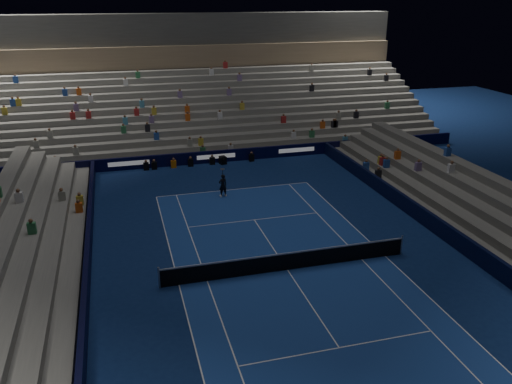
% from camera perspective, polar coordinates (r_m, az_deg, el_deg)
% --- Properties ---
extents(ground, '(90.00, 90.00, 0.00)m').
position_cam_1_polar(ground, '(26.53, 3.48, -8.55)').
color(ground, '#0D1F50').
rests_on(ground, ground).
extents(court_surface, '(10.97, 23.77, 0.01)m').
position_cam_1_polar(court_surface, '(26.53, 3.48, -8.54)').
color(court_surface, navy).
rests_on(court_surface, ground).
extents(sponsor_barrier_far, '(44.00, 0.25, 1.00)m').
position_cam_1_polar(sponsor_barrier_far, '(42.89, -4.44, 3.92)').
color(sponsor_barrier_far, black).
rests_on(sponsor_barrier_far, ground).
extents(sponsor_barrier_east, '(0.25, 37.00, 1.00)m').
position_cam_1_polar(sponsor_barrier_east, '(30.55, 21.07, -4.80)').
color(sponsor_barrier_east, black).
rests_on(sponsor_barrier_east, ground).
extents(sponsor_barrier_west, '(0.25, 37.00, 1.00)m').
position_cam_1_polar(sponsor_barrier_west, '(25.24, -18.20, -10.05)').
color(sponsor_barrier_west, black).
rests_on(sponsor_barrier_west, ground).
extents(grandstand_main, '(44.00, 15.20, 11.20)m').
position_cam_1_polar(grandstand_main, '(51.19, -6.61, 9.98)').
color(grandstand_main, slate).
rests_on(grandstand_main, ground).
extents(grandstand_east, '(5.00, 37.00, 2.50)m').
position_cam_1_polar(grandstand_east, '(32.49, 26.13, -3.24)').
color(grandstand_east, slate).
rests_on(grandstand_east, ground).
extents(grandstand_west, '(5.00, 37.00, 2.50)m').
position_cam_1_polar(grandstand_west, '(25.56, -26.16, -9.79)').
color(grandstand_west, slate).
rests_on(grandstand_west, ground).
extents(tennis_net, '(12.90, 0.10, 1.10)m').
position_cam_1_polar(tennis_net, '(26.29, 3.50, -7.59)').
color(tennis_net, '#B2B2B7').
rests_on(tennis_net, ground).
extents(tennis_player, '(0.64, 0.49, 1.60)m').
position_cam_1_polar(tennis_player, '(35.46, -3.66, 0.73)').
color(tennis_player, black).
rests_on(tennis_player, ground).
extents(broadcast_camera, '(0.59, 0.99, 0.64)m').
position_cam_1_polar(broadcast_camera, '(42.47, -3.67, 3.52)').
color(broadcast_camera, black).
rests_on(broadcast_camera, ground).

